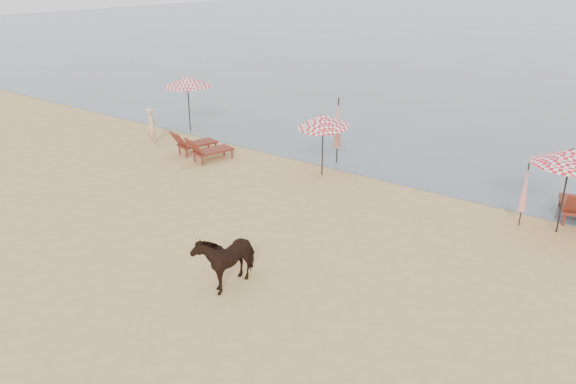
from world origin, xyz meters
name	(u,v)px	position (x,y,z in m)	size (l,w,h in m)	color
ground	(153,306)	(0.00, 0.00, 0.00)	(120.00, 120.00, 0.00)	tan
lounger_cluster_left	(200,146)	(-6.58, 8.03, 0.47)	(2.27, 2.22, 0.67)	maroon
umbrella_open_left_a	(187,81)	(-9.76, 10.57, 2.23)	(2.18, 2.18, 2.48)	black
umbrella_open_left_b	(323,121)	(-1.65, 9.24, 2.00)	(1.81, 1.85, 2.31)	black
umbrella_open_right	(571,157)	(6.25, 9.32, 2.23)	(2.03, 2.03, 2.47)	black
umbrella_closed_left	(338,123)	(-1.93, 10.67, 1.55)	(0.31, 0.31, 2.52)	black
umbrella_closed_right	(525,187)	(5.28, 9.10, 1.20)	(0.24, 0.24, 1.96)	black
cow	(226,257)	(0.66, 1.71, 0.69)	(0.74, 1.63, 1.38)	black
beachgoer_left	(152,126)	(-9.42, 8.10, 0.79)	(0.57, 0.38, 1.57)	#DFAF8B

